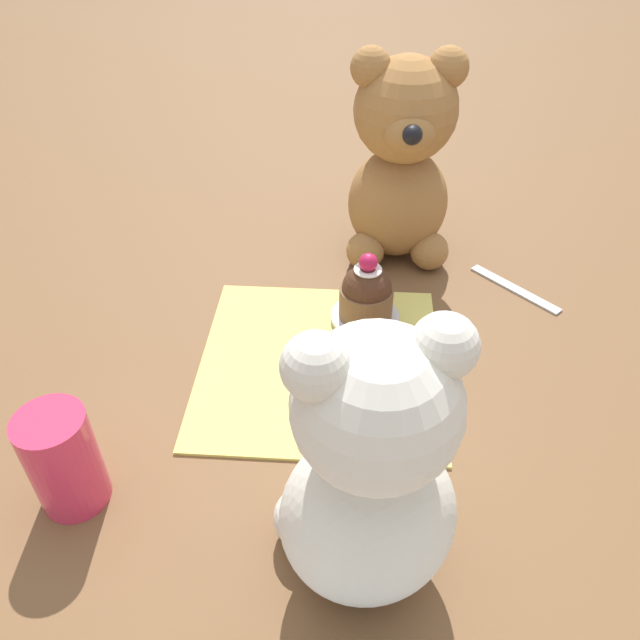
{
  "coord_description": "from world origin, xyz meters",
  "views": [
    {
      "loc": [
        -0.03,
        0.44,
        0.42
      ],
      "look_at": [
        0.0,
        0.0,
        0.06
      ],
      "focal_mm": 35.0,
      "sensor_mm": 36.0,
      "label": 1
    }
  ],
  "objects": [
    {
      "name": "ground_plane",
      "position": [
        0.0,
        0.0,
        0.0
      ],
      "size": [
        4.0,
        4.0,
        0.0
      ],
      "primitive_type": "plane",
      "color": "brown"
    },
    {
      "name": "teaspoon",
      "position": [
        -0.21,
        -0.13,
        0.0
      ],
      "size": [
        0.09,
        0.09,
        0.01
      ],
      "primitive_type": "cube",
      "rotation": [
        0.0,
        0.0,
        2.36
      ],
      "color": "silver",
      "rests_on": "ground_plane"
    },
    {
      "name": "cupcake_near_cream_bear",
      "position": [
        -0.06,
        0.02,
        0.03
      ],
      "size": [
        0.05,
        0.05,
        0.06
      ],
      "color": "brown",
      "rests_on": "knitted_placemat"
    },
    {
      "name": "teddy_bear_cream",
      "position": [
        -0.04,
        0.2,
        0.1
      ],
      "size": [
        0.14,
        0.13,
        0.23
      ],
      "rotation": [
        0.0,
        0.0,
        0.29
      ],
      "color": "silver",
      "rests_on": "ground_plane"
    },
    {
      "name": "juice_glass",
      "position": [
        0.18,
        0.16,
        0.04
      ],
      "size": [
        0.05,
        0.05,
        0.09
      ],
      "primitive_type": "cylinder",
      "color": "#DB3356",
      "rests_on": "ground_plane"
    },
    {
      "name": "cupcake_near_tan_bear",
      "position": [
        -0.04,
        -0.07,
        0.04
      ],
      "size": [
        0.06,
        0.06,
        0.07
      ],
      "color": "brown",
      "rests_on": "saucer_plate"
    },
    {
      "name": "saucer_plate",
      "position": [
        -0.04,
        -0.07,
        0.01
      ],
      "size": [
        0.07,
        0.07,
        0.01
      ],
      "primitive_type": "cylinder",
      "color": "silver",
      "rests_on": "knitted_placemat"
    },
    {
      "name": "knitted_placemat",
      "position": [
        0.0,
        0.0,
        0.0
      ],
      "size": [
        0.23,
        0.23,
        0.01
      ],
      "primitive_type": "cube",
      "color": "#E0D166",
      "rests_on": "ground_plane"
    },
    {
      "name": "teddy_bear_tan",
      "position": [
        -0.08,
        -0.2,
        0.12
      ],
      "size": [
        0.12,
        0.13,
        0.24
      ],
      "rotation": [
        0.0,
        0.0,
        3.2
      ],
      "color": "#A3703D",
      "rests_on": "ground_plane"
    }
  ]
}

